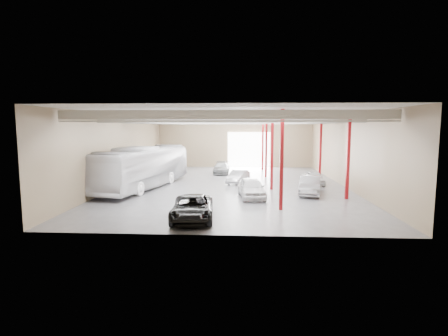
# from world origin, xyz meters

# --- Properties ---
(depot_shell) EXTENTS (22.12, 32.12, 7.06)m
(depot_shell) POSITION_xyz_m (0.13, 0.48, 4.98)
(depot_shell) COLOR #4E4D53
(depot_shell) RESTS_ON ground
(coach_bus) EXTENTS (6.11, 14.57, 3.95)m
(coach_bus) POSITION_xyz_m (-8.26, -1.63, 1.98)
(coach_bus) COLOR white
(coach_bus) RESTS_ON ground
(black_sedan) EXTENTS (2.94, 5.64, 1.52)m
(black_sedan) POSITION_xyz_m (-2.00, -13.00, 0.76)
(black_sedan) COLOR black
(black_sedan) RESTS_ON ground
(car_row_a) EXTENTS (2.50, 5.01, 1.64)m
(car_row_a) POSITION_xyz_m (1.85, -5.89, 0.82)
(car_row_a) COLOR white
(car_row_a) RESTS_ON ground
(car_row_b) EXTENTS (2.54, 4.28, 1.33)m
(car_row_b) POSITION_xyz_m (0.67, 1.52, 0.67)
(car_row_b) COLOR #ADADB2
(car_row_b) RESTS_ON ground
(car_row_c) EXTENTS (1.92, 4.69, 1.36)m
(car_row_c) POSITION_xyz_m (-1.53, 9.00, 0.68)
(car_row_c) COLOR slate
(car_row_c) RESTS_ON ground
(car_right_near) EXTENTS (2.75, 5.11, 1.60)m
(car_right_near) POSITION_xyz_m (6.94, -4.14, 0.80)
(car_right_near) COLOR #ADACB1
(car_right_near) RESTS_ON ground
(car_right_far) EXTENTS (1.75, 4.04, 1.36)m
(car_right_far) POSITION_xyz_m (8.30, 1.06, 0.68)
(car_right_far) COLOR silver
(car_right_far) RESTS_ON ground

